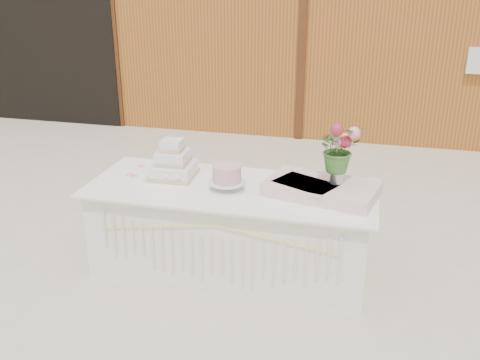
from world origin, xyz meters
name	(u,v)px	position (x,y,z in m)	size (l,w,h in m)	color
ground	(232,268)	(0.00, 0.00, 0.00)	(80.00, 80.00, 0.00)	beige
barn	(318,16)	(-0.01, 5.99, 1.68)	(12.60, 4.60, 3.30)	#A35B22
cake_table	(231,229)	(0.00, 0.00, 0.39)	(2.40, 1.00, 0.77)	white
wedding_cake	(173,164)	(-0.55, 0.11, 0.88)	(0.39, 0.39, 0.34)	white
pink_cake_stand	(227,176)	(-0.02, -0.07, 0.89)	(0.30, 0.30, 0.22)	silver
satin_runner	(322,189)	(0.75, 0.02, 0.82)	(0.86, 0.50, 0.11)	beige
flower_vase	(337,174)	(0.86, 0.04, 0.95)	(0.11, 0.11, 0.15)	#B9BABF
bouquet	(339,142)	(0.86, 0.04, 1.22)	(0.34, 0.29, 0.38)	#3D6D2B
loose_flowers	(133,171)	(-0.94, 0.13, 0.78)	(0.14, 0.33, 0.02)	pink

